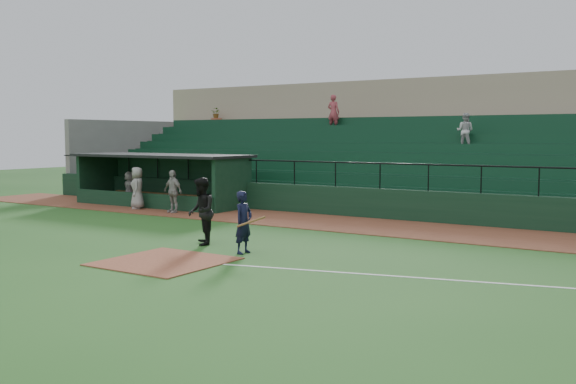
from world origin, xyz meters
The scene contains 11 objects.
ground centered at (0.00, 0.00, 0.00)m, with size 90.00×90.00×0.00m, color #20511A.
warning_track centered at (0.00, 8.00, 0.01)m, with size 40.00×4.00×0.03m, color brown.
home_plate_dirt centered at (0.00, -1.00, 0.01)m, with size 3.00×3.00×0.03m, color brown.
foul_line centered at (8.00, 1.20, 0.01)m, with size 18.00×0.09×0.01m, color white.
stadium_structure centered at (0.00, 16.46, 2.30)m, with size 38.00×13.08×6.40m.
dugout centered at (-9.75, 9.56, 1.33)m, with size 8.90×3.20×2.42m.
batter_at_plate centered at (1.00, 1.13, 0.88)m, with size 1.01×0.69×1.76m.
umpire centered at (-0.93, 1.59, 1.02)m, with size 0.99×0.77×2.04m, color black.
dugout_player_a centered at (-7.17, 7.11, 0.93)m, with size 1.06×0.44×1.81m, color #A59F9A.
dugout_player_b centered at (-9.47, 7.31, 0.96)m, with size 0.91×0.59×1.87m, color gray.
dugout_player_c centered at (-11.30, 8.59, 0.81)m, with size 1.45×0.46×1.56m, color #AAA49F.
Camera 1 is at (11.76, -13.38, 3.31)m, focal length 40.54 mm.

